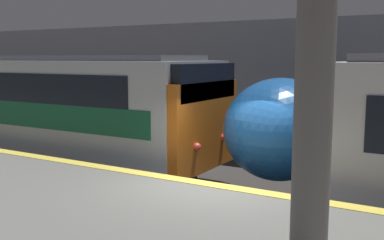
% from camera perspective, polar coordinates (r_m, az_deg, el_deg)
% --- Properties ---
extents(station_rear_barrier, '(50.00, 0.15, 4.50)m').
position_cam_1_polar(station_rear_barrier, '(13.93, 15.33, 3.20)').
color(station_rear_barrier, gray).
rests_on(station_rear_barrier, ground).
extents(support_pillar_near, '(0.42, 0.42, 3.53)m').
position_cam_1_polar(support_pillar_near, '(5.05, 15.18, 2.45)').
color(support_pillar_near, slate).
rests_on(support_pillar_near, platform).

